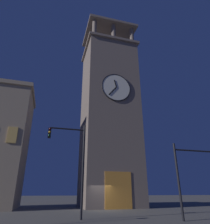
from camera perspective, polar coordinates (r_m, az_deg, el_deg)
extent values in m
plane|color=#56544F|center=(22.71, -0.37, -26.29)|extent=(200.00, 200.00, 0.00)
cube|color=#75665B|center=(29.48, 1.19, -1.93)|extent=(7.45, 6.75, 23.59)
cube|color=#75665B|center=(35.41, 1.04, 16.64)|extent=(8.05, 7.35, 0.40)
cylinder|color=#75665B|center=(35.42, 7.58, 20.56)|extent=(0.70, 0.70, 3.09)
cylinder|color=#75665B|center=(34.56, 2.43, 21.66)|extent=(0.70, 0.70, 3.09)
cylinder|color=#75665B|center=(33.97, -3.02, 22.63)|extent=(0.70, 0.70, 3.09)
cylinder|color=#75665B|center=(39.35, 4.35, 15.40)|extent=(0.70, 0.70, 3.09)
cylinder|color=#75665B|center=(38.58, -0.21, 16.20)|extent=(0.70, 0.70, 3.09)
cylinder|color=#75665B|center=(38.05, -4.96, 16.93)|extent=(0.70, 0.70, 3.09)
cube|color=#75665B|center=(37.68, 1.00, 20.80)|extent=(8.05, 7.35, 0.40)
cylinder|color=black|center=(38.78, 0.98, 22.54)|extent=(0.12, 0.12, 2.81)
cylinder|color=silver|center=(27.91, 3.18, 7.00)|extent=(4.04, 0.12, 4.04)
torus|color=black|center=(27.89, 3.20, 7.02)|extent=(4.20, 0.16, 4.20)
cube|color=black|center=(28.05, 2.96, 8.10)|extent=(0.39, 0.06, 1.11)
cube|color=black|center=(27.35, 2.19, 6.04)|extent=(1.19, 0.06, 1.40)
cube|color=orange|center=(24.56, 3.78, -21.24)|extent=(3.20, 0.24, 4.00)
cube|color=#E0B259|center=(24.47, -24.88, -5.90)|extent=(1.00, 0.12, 1.80)
cylinder|color=black|center=(15.54, -6.30, -15.78)|extent=(0.16, 0.16, 6.73)
cylinder|color=black|center=(15.97, -10.58, -4.77)|extent=(2.66, 0.12, 0.12)
cube|color=black|center=(15.80, -15.50, -5.78)|extent=(0.22, 0.30, 0.75)
sphere|color=#360505|center=(15.70, -15.39, -4.64)|extent=(0.16, 0.16, 0.16)
sphere|color=orange|center=(15.64, -15.48, -5.51)|extent=(0.16, 0.16, 0.16)
sphere|color=#063316|center=(15.57, -15.57, -6.40)|extent=(0.16, 0.16, 0.16)
cylinder|color=black|center=(15.62, 20.13, -17.63)|extent=(0.16, 0.16, 5.13)
cylinder|color=black|center=(17.00, 24.46, -10.03)|extent=(3.75, 0.12, 0.12)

